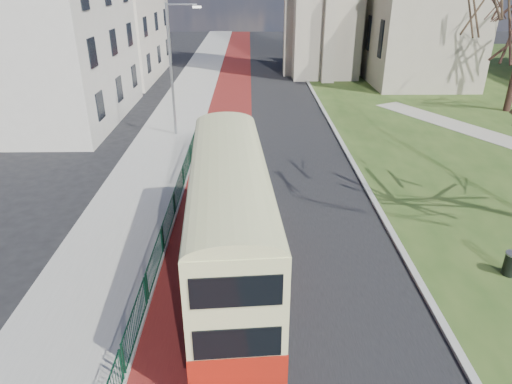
{
  "coord_description": "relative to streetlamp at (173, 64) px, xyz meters",
  "views": [
    {
      "loc": [
        0.34,
        -10.8,
        9.51
      ],
      "look_at": [
        0.57,
        5.03,
        2.0
      ],
      "focal_mm": 32.0,
      "sensor_mm": 36.0,
      "label": 1
    }
  ],
  "objects": [
    {
      "name": "ground",
      "position": [
        4.35,
        -18.0,
        -4.59
      ],
      "size": [
        160.0,
        160.0,
        0.0
      ],
      "primitive_type": "plane",
      "color": "black",
      "rests_on": "ground"
    },
    {
      "name": "road_carriageway",
      "position": [
        5.85,
        2.0,
        -4.59
      ],
      "size": [
        9.0,
        120.0,
        0.01
      ],
      "primitive_type": "cube",
      "color": "black",
      "rests_on": "ground"
    },
    {
      "name": "bus_lane",
      "position": [
        3.15,
        2.0,
        -4.59
      ],
      "size": [
        3.4,
        120.0,
        0.01
      ],
      "primitive_type": "cube",
      "color": "#591414",
      "rests_on": "ground"
    },
    {
      "name": "pavement_west",
      "position": [
        -0.65,
        2.0,
        -4.53
      ],
      "size": [
        4.0,
        120.0,
        0.12
      ],
      "primitive_type": "cube",
      "color": "gray",
      "rests_on": "ground"
    },
    {
      "name": "kerb_west",
      "position": [
        1.35,
        2.0,
        -4.53
      ],
      "size": [
        0.25,
        120.0,
        0.13
      ],
      "primitive_type": "cube",
      "color": "#999993",
      "rests_on": "ground"
    },
    {
      "name": "kerb_east",
      "position": [
        10.45,
        4.0,
        -4.53
      ],
      "size": [
        0.25,
        80.0,
        0.13
      ],
      "primitive_type": "cube",
      "color": "#999993",
      "rests_on": "ground"
    },
    {
      "name": "pedestrian_railing",
      "position": [
        1.4,
        -14.0,
        -4.04
      ],
      "size": [
        0.07,
        24.0,
        1.12
      ],
      "color": "#0C3522",
      "rests_on": "ground"
    },
    {
      "name": "street_block_near",
      "position": [
        -9.65,
        4.0,
        1.92
      ],
      "size": [
        10.3,
        14.3,
        13.0
      ],
      "color": "#BCB6AA",
      "rests_on": "ground"
    },
    {
      "name": "street_block_far",
      "position": [
        -9.65,
        20.0,
        1.17
      ],
      "size": [
        10.3,
        16.3,
        11.5
      ],
      "color": "beige",
      "rests_on": "ground"
    },
    {
      "name": "streetlamp",
      "position": [
        0.0,
        0.0,
        0.0
      ],
      "size": [
        2.13,
        0.18,
        8.0
      ],
      "color": "gray",
      "rests_on": "pavement_west"
    },
    {
      "name": "bus",
      "position": [
        4.03,
        -15.68,
        -2.13
      ],
      "size": [
        3.08,
        10.47,
        4.32
      ],
      "rotation": [
        0.0,
        0.0,
        0.07
      ],
      "color": "#9B190E",
      "rests_on": "ground"
    },
    {
      "name": "litter_bin",
      "position": [
        13.75,
        -15.71,
        -4.12
      ],
      "size": [
        0.59,
        0.59,
        0.86
      ],
      "rotation": [
        0.0,
        0.0,
        -0.1
      ],
      "color": "black",
      "rests_on": "grass_green"
    }
  ]
}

